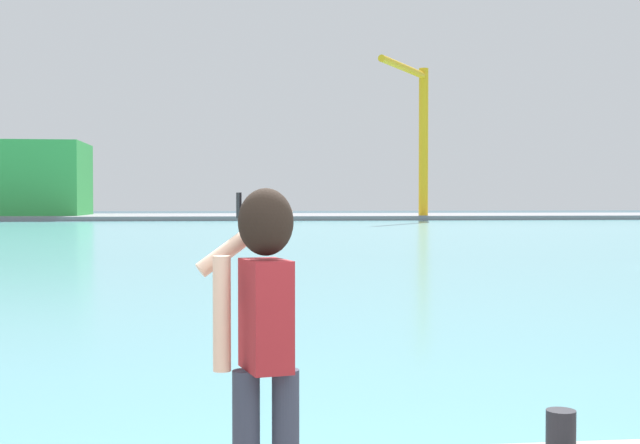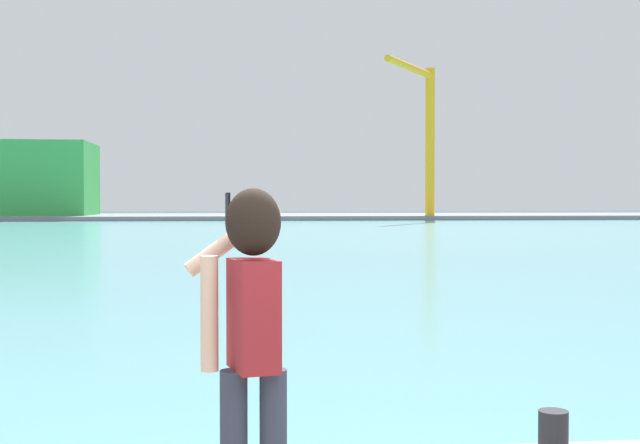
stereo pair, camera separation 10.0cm
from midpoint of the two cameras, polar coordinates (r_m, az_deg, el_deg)
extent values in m
plane|color=#334751|center=(53.64, -5.70, -0.79)|extent=(220.00, 220.00, 0.00)
cube|color=#599EA8|center=(55.64, -5.73, -0.70)|extent=(140.00, 100.00, 0.02)
cube|color=gray|center=(95.62, -6.04, 0.35)|extent=(140.00, 20.00, 0.48)
cube|color=maroon|center=(4.29, -4.35, -6.27)|extent=(0.27, 0.38, 0.56)
sphere|color=#E0B293|center=(4.26, -4.37, -0.12)|extent=(0.22, 0.22, 0.22)
ellipsoid|color=black|center=(4.24, -4.36, 0.00)|extent=(0.28, 0.26, 0.34)
cylinder|color=#E0B293|center=(4.29, -7.31, -6.15)|extent=(0.09, 0.09, 0.58)
cylinder|color=#E0B293|center=(4.46, -5.75, -1.08)|extent=(0.53, 0.20, 0.40)
cube|color=black|center=(4.57, -6.12, 1.11)|extent=(0.03, 0.07, 0.14)
cylinder|color=black|center=(5.81, 15.46, -13.70)|extent=(0.19, 0.19, 0.32)
cube|color=green|center=(98.09, -20.28, 2.75)|extent=(16.23, 10.93, 7.93)
cylinder|color=yellow|center=(91.11, 6.97, 5.38)|extent=(1.00, 1.00, 15.68)
cylinder|color=yellow|center=(86.05, 5.65, 10.33)|extent=(7.16, 10.93, 0.70)
camera|label=1|loc=(0.05, -90.25, -0.01)|focal=47.41mm
camera|label=2|loc=(0.05, 89.75, 0.01)|focal=47.41mm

